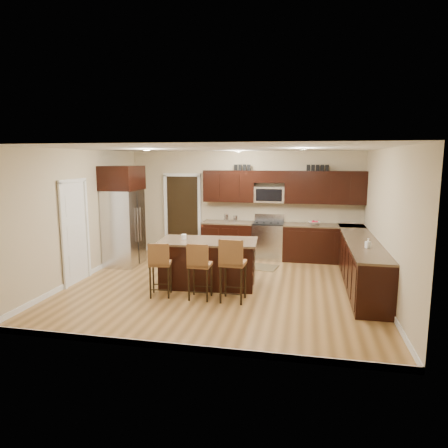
% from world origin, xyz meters
% --- Properties ---
extents(floor, '(6.00, 6.00, 0.00)m').
position_xyz_m(floor, '(0.00, 0.00, 0.00)').
color(floor, '#A47741').
rests_on(floor, ground).
extents(ceiling, '(6.00, 6.00, 0.00)m').
position_xyz_m(ceiling, '(0.00, 0.00, 2.70)').
color(ceiling, silver).
rests_on(ceiling, wall_back).
extents(wall_back, '(6.00, 0.00, 6.00)m').
position_xyz_m(wall_back, '(0.00, 2.75, 1.35)').
color(wall_back, '#C2B18C').
rests_on(wall_back, floor).
extents(wall_left, '(0.00, 5.50, 5.50)m').
position_xyz_m(wall_left, '(-3.00, 0.00, 1.35)').
color(wall_left, '#C2B18C').
rests_on(wall_left, floor).
extents(wall_right, '(0.00, 5.50, 5.50)m').
position_xyz_m(wall_right, '(3.00, 0.00, 1.35)').
color(wall_right, '#C2B18C').
rests_on(wall_right, floor).
extents(base_cabinets, '(4.02, 3.96, 0.92)m').
position_xyz_m(base_cabinets, '(1.90, 1.45, 0.46)').
color(base_cabinets, black).
rests_on(base_cabinets, floor).
extents(upper_cabinets, '(4.00, 0.33, 0.80)m').
position_xyz_m(upper_cabinets, '(1.04, 2.58, 1.84)').
color(upper_cabinets, black).
rests_on(upper_cabinets, wall_back).
extents(range, '(0.76, 0.64, 1.11)m').
position_xyz_m(range, '(0.68, 2.45, 0.47)').
color(range, silver).
rests_on(range, floor).
extents(microwave, '(0.76, 0.31, 0.40)m').
position_xyz_m(microwave, '(0.68, 2.60, 1.62)').
color(microwave, silver).
rests_on(microwave, upper_cabinets).
extents(doorway, '(0.85, 0.03, 2.06)m').
position_xyz_m(doorway, '(-1.65, 2.73, 1.03)').
color(doorway, black).
rests_on(doorway, floor).
extents(pantry_door, '(0.03, 0.80, 2.04)m').
position_xyz_m(pantry_door, '(-2.98, -0.30, 1.02)').
color(pantry_door, white).
rests_on(pantry_door, floor).
extents(letter_decor, '(2.20, 0.03, 0.15)m').
position_xyz_m(letter_decor, '(0.90, 2.58, 2.29)').
color(letter_decor, black).
rests_on(letter_decor, upper_cabinets).
extents(island, '(1.99, 1.15, 0.92)m').
position_xyz_m(island, '(-0.29, 0.04, 0.43)').
color(island, black).
rests_on(island, floor).
extents(stool_left, '(0.45, 0.45, 1.02)m').
position_xyz_m(stool_left, '(-0.99, -0.80, 0.64)').
color(stool_left, brown).
rests_on(stool_left, floor).
extents(stool_mid, '(0.39, 0.39, 1.04)m').
position_xyz_m(stool_mid, '(-0.24, -0.80, 0.65)').
color(stool_mid, brown).
rests_on(stool_mid, floor).
extents(stool_right, '(0.44, 0.44, 1.15)m').
position_xyz_m(stool_right, '(0.36, -0.80, 0.72)').
color(stool_right, brown).
rests_on(stool_right, floor).
extents(refrigerator, '(0.79, 0.96, 2.35)m').
position_xyz_m(refrigerator, '(-2.62, 1.18, 1.21)').
color(refrigerator, silver).
rests_on(refrigerator, floor).
extents(floor_mat, '(1.00, 0.76, 0.01)m').
position_xyz_m(floor_mat, '(0.52, 1.60, 0.01)').
color(floor_mat, brown).
rests_on(floor_mat, floor).
extents(fruit_bowl, '(0.35, 0.35, 0.07)m').
position_xyz_m(fruit_bowl, '(1.81, 2.45, 0.96)').
color(fruit_bowl, silver).
rests_on(fruit_bowl, base_cabinets).
extents(soap_bottle, '(0.11, 0.11, 0.18)m').
position_xyz_m(soap_bottle, '(2.70, -0.06, 1.01)').
color(soap_bottle, '#B2B2B2').
rests_on(soap_bottle, base_cabinets).
extents(canister_tall, '(0.12, 0.12, 0.19)m').
position_xyz_m(canister_tall, '(-0.40, 2.45, 1.02)').
color(canister_tall, silver).
rests_on(canister_tall, base_cabinets).
extents(canister_short, '(0.11, 0.11, 0.16)m').
position_xyz_m(canister_short, '(-0.16, 2.45, 1.00)').
color(canister_short, silver).
rests_on(canister_short, base_cabinets).
extents(island_jar, '(0.10, 0.10, 0.10)m').
position_xyz_m(island_jar, '(-0.79, 0.04, 0.97)').
color(island_jar, white).
rests_on(island_jar, island).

